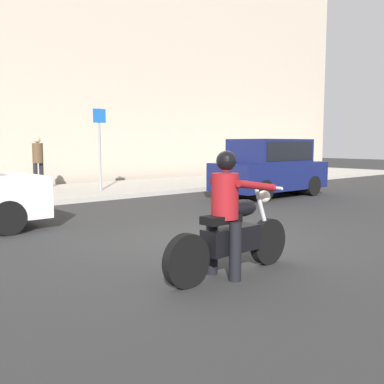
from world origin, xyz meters
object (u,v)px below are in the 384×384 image
object	(u,v)px
parked_hatchback_navy	(270,167)
motorcycle_with_rider_crimson	(230,225)
street_sign_post	(100,141)
pedestrian_bystander	(38,159)

from	to	relation	value
parked_hatchback_navy	motorcycle_with_rider_crimson	bearing A→B (deg)	-143.55
motorcycle_with_rider_crimson	street_sign_post	xyz separation A→B (m)	(3.07, 8.95, 1.09)
motorcycle_with_rider_crimson	pedestrian_bystander	bearing A→B (deg)	81.24
street_sign_post	pedestrian_bystander	world-z (taller)	street_sign_post
street_sign_post	parked_hatchback_navy	bearing A→B (deg)	-44.67
parked_hatchback_navy	pedestrian_bystander	bearing A→B (deg)	135.13
pedestrian_bystander	street_sign_post	bearing A→B (deg)	-45.40
motorcycle_with_rider_crimson	parked_hatchback_navy	world-z (taller)	parked_hatchback_navy
street_sign_post	pedestrian_bystander	distance (m)	2.16
motorcycle_with_rider_crimson	parked_hatchback_navy	size ratio (longest dim) A/B	0.56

